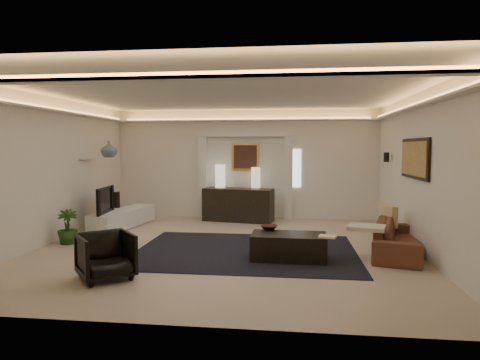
# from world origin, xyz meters

# --- Properties ---
(floor) EXTENTS (7.00, 7.00, 0.00)m
(floor) POSITION_xyz_m (0.00, 0.00, 0.00)
(floor) COLOR #BEA98C
(floor) RESTS_ON ground
(ceiling) EXTENTS (7.00, 7.00, 0.00)m
(ceiling) POSITION_xyz_m (0.00, 0.00, 2.90)
(ceiling) COLOR white
(ceiling) RESTS_ON ground
(wall_back) EXTENTS (7.00, 0.00, 7.00)m
(wall_back) POSITION_xyz_m (0.00, 3.50, 1.45)
(wall_back) COLOR silver
(wall_back) RESTS_ON ground
(wall_front) EXTENTS (7.00, 0.00, 7.00)m
(wall_front) POSITION_xyz_m (0.00, -3.50, 1.45)
(wall_front) COLOR silver
(wall_front) RESTS_ON ground
(wall_left) EXTENTS (0.00, 7.00, 7.00)m
(wall_left) POSITION_xyz_m (-3.50, 0.00, 1.45)
(wall_left) COLOR silver
(wall_left) RESTS_ON ground
(wall_right) EXTENTS (0.00, 7.00, 7.00)m
(wall_right) POSITION_xyz_m (3.50, 0.00, 1.45)
(wall_right) COLOR silver
(wall_right) RESTS_ON ground
(cove_soffit) EXTENTS (7.00, 7.00, 0.04)m
(cove_soffit) POSITION_xyz_m (0.00, 0.00, 2.62)
(cove_soffit) COLOR silver
(cove_soffit) RESTS_ON ceiling
(daylight_slit) EXTENTS (0.25, 0.03, 1.00)m
(daylight_slit) POSITION_xyz_m (1.35, 3.48, 1.35)
(daylight_slit) COLOR white
(daylight_slit) RESTS_ON wall_back
(area_rug) EXTENTS (4.00, 3.00, 0.01)m
(area_rug) POSITION_xyz_m (0.40, -0.20, 0.01)
(area_rug) COLOR black
(area_rug) RESTS_ON ground
(pilaster_left) EXTENTS (0.22, 0.20, 2.20)m
(pilaster_left) POSITION_xyz_m (-1.15, 3.40, 1.10)
(pilaster_left) COLOR silver
(pilaster_left) RESTS_ON ground
(pilaster_right) EXTENTS (0.22, 0.20, 2.20)m
(pilaster_right) POSITION_xyz_m (1.15, 3.40, 1.10)
(pilaster_right) COLOR silver
(pilaster_right) RESTS_ON ground
(alcove_header) EXTENTS (2.52, 0.20, 0.12)m
(alcove_header) POSITION_xyz_m (0.00, 3.40, 2.25)
(alcove_header) COLOR silver
(alcove_header) RESTS_ON wall_back
(painting_frame) EXTENTS (0.74, 0.04, 0.74)m
(painting_frame) POSITION_xyz_m (0.00, 3.47, 1.65)
(painting_frame) COLOR tan
(painting_frame) RESTS_ON wall_back
(painting_canvas) EXTENTS (0.62, 0.02, 0.62)m
(painting_canvas) POSITION_xyz_m (0.00, 3.44, 1.65)
(painting_canvas) COLOR #4C2D1E
(painting_canvas) RESTS_ON wall_back
(art_panel_frame) EXTENTS (0.04, 1.64, 0.74)m
(art_panel_frame) POSITION_xyz_m (3.47, 0.30, 1.70)
(art_panel_frame) COLOR black
(art_panel_frame) RESTS_ON wall_right
(art_panel_gold) EXTENTS (0.02, 1.50, 0.62)m
(art_panel_gold) POSITION_xyz_m (3.44, 0.30, 1.70)
(art_panel_gold) COLOR tan
(art_panel_gold) RESTS_ON wall_right
(wall_sconce) EXTENTS (0.12, 0.12, 0.22)m
(wall_sconce) POSITION_xyz_m (3.38, 2.20, 1.68)
(wall_sconce) COLOR black
(wall_sconce) RESTS_ON wall_right
(wall_niche) EXTENTS (0.10, 0.55, 0.04)m
(wall_niche) POSITION_xyz_m (-3.44, 1.40, 1.65)
(wall_niche) COLOR silver
(wall_niche) RESTS_ON wall_left
(console) EXTENTS (1.87, 0.88, 0.90)m
(console) POSITION_xyz_m (-0.13, 2.93, 0.40)
(console) COLOR black
(console) RESTS_ON ground
(lamp_left) EXTENTS (0.35, 0.35, 0.60)m
(lamp_left) POSITION_xyz_m (-0.64, 3.21, 1.09)
(lamp_left) COLOR beige
(lamp_left) RESTS_ON console
(lamp_right) EXTENTS (0.26, 0.26, 0.53)m
(lamp_right) POSITION_xyz_m (0.30, 3.21, 1.09)
(lamp_right) COLOR beige
(lamp_right) RESTS_ON console
(media_ledge) EXTENTS (0.86, 2.25, 0.41)m
(media_ledge) POSITION_xyz_m (-2.74, 1.75, 0.23)
(media_ledge) COLOR silver
(media_ledge) RESTS_ON ground
(tv) EXTENTS (1.04, 0.24, 0.59)m
(tv) POSITION_xyz_m (-3.01, 1.17, 0.75)
(tv) COLOR black
(tv) RESTS_ON media_ledge
(figurine) EXTENTS (0.18, 0.18, 0.39)m
(figurine) POSITION_xyz_m (-3.01, 2.04, 0.64)
(figurine) COLOR black
(figurine) RESTS_ON media_ledge
(ginger_jar) EXTENTS (0.48, 0.48, 0.38)m
(ginger_jar) POSITION_xyz_m (-2.99, 1.62, 1.86)
(ginger_jar) COLOR #344959
(ginger_jar) RESTS_ON wall_niche
(plant) EXTENTS (0.53, 0.53, 0.68)m
(plant) POSITION_xyz_m (-3.15, -0.03, 0.34)
(plant) COLOR #1F4015
(plant) RESTS_ON ground
(sofa) EXTENTS (2.11, 1.26, 0.58)m
(sofa) POSITION_xyz_m (3.13, -0.09, 0.29)
(sofa) COLOR black
(sofa) RESTS_ON ground
(throw_blanket) EXTENTS (0.71, 0.64, 0.07)m
(throw_blanket) POSITION_xyz_m (2.50, -0.51, 0.55)
(throw_blanket) COLOR white
(throw_blanket) RESTS_ON sofa
(throw_pillow) EXTENTS (0.24, 0.45, 0.43)m
(throw_pillow) POSITION_xyz_m (3.15, 0.75, 0.55)
(throw_pillow) COLOR tan
(throw_pillow) RESTS_ON sofa
(coffee_table) EXTENTS (1.28, 0.72, 0.47)m
(coffee_table) POSITION_xyz_m (1.19, -0.67, 0.20)
(coffee_table) COLOR black
(coffee_table) RESTS_ON ground
(bowl) EXTENTS (0.31, 0.31, 0.08)m
(bowl) POSITION_xyz_m (0.83, -0.32, 0.45)
(bowl) COLOR black
(bowl) RESTS_ON coffee_table
(magazine) EXTENTS (0.31, 0.26, 0.03)m
(magazine) POSITION_xyz_m (1.81, -0.88, 0.42)
(magazine) COLOR #FFE1BF
(magazine) RESTS_ON coffee_table
(armchair) EXTENTS (1.03, 1.03, 0.68)m
(armchair) POSITION_xyz_m (-1.44, -2.05, 0.34)
(armchair) COLOR black
(armchair) RESTS_ON ground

